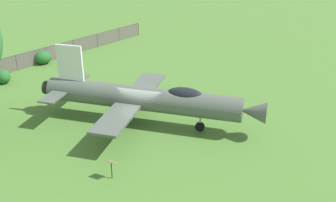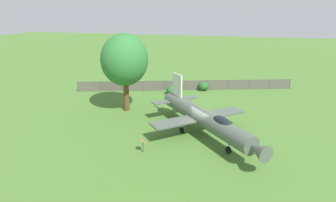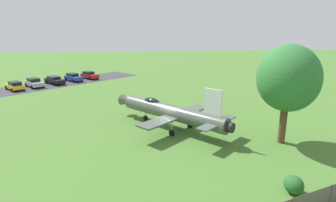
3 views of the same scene
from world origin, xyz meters
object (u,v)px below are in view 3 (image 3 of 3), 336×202
display_jet (169,111)px  info_plaque (202,107)px  shrub_near_fence (294,185)px  parked_car_red (89,75)px  parked_car_silver (34,83)px  parked_car_blue (73,77)px  shade_tree (288,79)px  parked_car_black (55,80)px  parked_car_yellow (15,86)px

display_jet → info_plaque: 6.26m
shrub_near_fence → info_plaque: bearing=-173.7°
display_jet → parked_car_red: bearing=-19.2°
display_jet → parked_car_silver: 31.53m
parked_car_blue → shade_tree: bearing=-5.0°
parked_car_black → shade_tree: bearing=0.3°
parked_car_yellow → parked_car_black: bearing=-88.6°
parked_car_black → parked_car_yellow: parked_car_yellow is taller
display_jet → shrub_near_fence: (12.54, 6.37, -1.24)m
parked_car_silver → parked_car_yellow: bearing=-84.5°
parked_car_yellow → shade_tree: bearing=-168.4°
shade_tree → parked_car_silver: shade_tree is taller
shade_tree → parked_car_blue: shade_tree is taller
parked_car_blue → parked_car_yellow: 10.78m
parked_car_blue → parked_car_black: 3.79m
display_jet → shade_tree: shade_tree is taller
display_jet → shrub_near_fence: bearing=165.2°
display_jet → parked_car_silver: display_jet is taller
parked_car_black → parked_car_silver: bearing=-91.9°
shade_tree → parked_car_silver: bearing=-132.5°
shrub_near_fence → info_plaque: (-16.75, -1.85, 0.28)m
display_jet → parked_car_blue: (-28.20, -15.44, -1.02)m
shrub_near_fence → parked_car_red: parked_car_red is taller
parked_car_blue → parked_car_yellow: (7.11, -8.11, -0.04)m
shrub_near_fence → parked_car_blue: (-40.74, -21.81, 0.22)m
shrub_near_fence → parked_car_black: size_ratio=0.30×
shade_tree → parked_car_blue: (-33.13, -25.17, -5.11)m
shrub_near_fence → parked_car_black: bearing=-147.2°
shade_tree → shrub_near_fence: (7.61, -3.36, -5.34)m
shrub_near_fence → parked_car_yellow: (-33.64, -29.92, 0.18)m
shade_tree → parked_car_yellow: shade_tree is taller
shade_tree → parked_car_yellow: bearing=-128.0°
parked_car_silver → parked_car_red: bearing=92.3°
display_jet → info_plaque: size_ratio=10.85×
display_jet → parked_car_blue: display_jet is taller
display_jet → parked_car_yellow: (-21.10, -23.54, -1.06)m
parked_car_red → parked_car_blue: bearing=-93.0°
shrub_near_fence → parked_car_silver: size_ratio=0.31×
shrub_near_fence → info_plaque: 16.85m
info_plaque → parked_car_yellow: 32.76m
parked_car_blue → parked_car_red: bearing=88.0°
shrub_near_fence → info_plaque: shrub_near_fence is taller
shade_tree → parked_car_blue: size_ratio=2.09×
shade_tree → parked_car_red: 42.26m
parked_car_silver → info_plaque: bearing=15.3°
shade_tree → info_plaque: 11.67m
parked_car_black → parked_car_yellow: bearing=-90.4°
parked_car_blue → parked_car_yellow: parked_car_blue is taller
shrub_near_fence → parked_car_red: 47.09m
shrub_near_fence → parked_car_yellow: bearing=-138.3°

